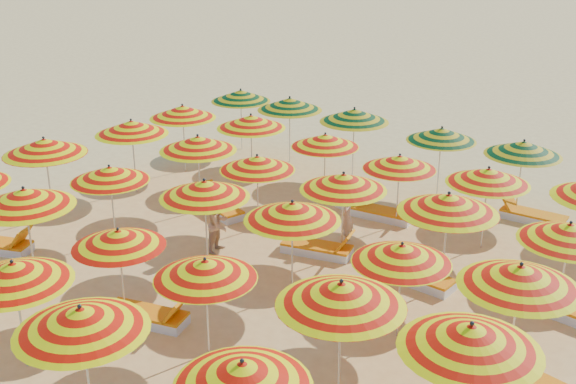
# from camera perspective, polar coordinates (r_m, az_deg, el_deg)

# --- Properties ---
(ground) EXTENTS (120.00, 120.00, 0.00)m
(ground) POSITION_cam_1_polar(r_m,az_deg,el_deg) (17.29, -0.96, -5.44)
(ground) COLOR #F7C56E
(ground) RESTS_ON ground
(umbrella_2) EXTENTS (2.47, 2.47, 2.17)m
(umbrella_2) POSITION_cam_1_polar(r_m,az_deg,el_deg) (13.49, -20.88, -6.00)
(umbrella_2) COLOR silver
(umbrella_2) RESTS_ON ground
(umbrella_3) EXTENTS (2.68, 2.68, 2.23)m
(umbrella_3) POSITION_cam_1_polar(r_m,az_deg,el_deg) (11.64, -16.04, -9.67)
(umbrella_3) COLOR silver
(umbrella_3) RESTS_ON ground
(umbrella_4) EXTENTS (2.31, 2.31, 2.10)m
(umbrella_4) POSITION_cam_1_polar(r_m,az_deg,el_deg) (10.25, -3.63, -14.18)
(umbrella_4) COLOR silver
(umbrella_4) RESTS_ON ground
(umbrella_7) EXTENTS (2.86, 2.86, 2.29)m
(umbrella_7) POSITION_cam_1_polar(r_m,az_deg,el_deg) (16.56, -20.11, -0.44)
(umbrella_7) COLOR silver
(umbrella_7) RESTS_ON ground
(umbrella_8) EXTENTS (2.43, 2.43, 1.98)m
(umbrella_8) POSITION_cam_1_polar(r_m,az_deg,el_deg) (14.68, -13.25, -3.60)
(umbrella_8) COLOR silver
(umbrella_8) RESTS_ON ground
(umbrella_9) EXTENTS (2.50, 2.50, 2.02)m
(umbrella_9) POSITION_cam_1_polar(r_m,az_deg,el_deg) (13.12, -6.56, -6.10)
(umbrella_9) COLOR silver
(umbrella_9) RESTS_ON ground
(umbrella_10) EXTENTS (2.29, 2.29, 2.29)m
(umbrella_10) POSITION_cam_1_polar(r_m,az_deg,el_deg) (11.78, 4.21, -8.06)
(umbrella_10) COLOR silver
(umbrella_10) RESTS_ON ground
(umbrella_11) EXTENTS (2.29, 2.29, 2.27)m
(umbrella_11) POSITION_cam_1_polar(r_m,az_deg,el_deg) (11.03, 14.23, -11.08)
(umbrella_11) COLOR silver
(umbrella_11) RESTS_ON ground
(umbrella_12) EXTENTS (2.51, 2.51, 2.32)m
(umbrella_12) POSITION_cam_1_polar(r_m,az_deg,el_deg) (19.94, -18.69, 3.43)
(umbrella_12) COLOR silver
(umbrella_12) RESTS_ON ground
(umbrella_13) EXTENTS (2.20, 2.20, 2.05)m
(umbrella_13) POSITION_cam_1_polar(r_m,az_deg,el_deg) (18.11, -13.91, 1.40)
(umbrella_13) COLOR silver
(umbrella_13) RESTS_ON ground
(umbrella_14) EXTENTS (2.55, 2.55, 2.19)m
(umbrella_14) POSITION_cam_1_polar(r_m,az_deg,el_deg) (16.38, -6.62, 0.22)
(umbrella_14) COLOR silver
(umbrella_14) RESTS_ON ground
(umbrella_15) EXTENTS (2.48, 2.48, 2.19)m
(umbrella_15) POSITION_cam_1_polar(r_m,az_deg,el_deg) (15.08, 0.34, -1.55)
(umbrella_15) COLOR silver
(umbrella_15) RESTS_ON ground
(umbrella_16) EXTENTS (2.37, 2.37, 2.03)m
(umbrella_16) POSITION_cam_1_polar(r_m,az_deg,el_deg) (13.75, 8.98, -4.83)
(umbrella_16) COLOR silver
(umbrella_16) RESTS_ON ground
(umbrella_17) EXTENTS (2.78, 2.78, 2.25)m
(umbrella_17) POSITION_cam_1_polar(r_m,az_deg,el_deg) (12.99, 17.86, -6.36)
(umbrella_17) COLOR silver
(umbrella_17) RESTS_ON ground
(umbrella_18) EXTENTS (2.13, 2.13, 2.24)m
(umbrella_18) POSITION_cam_1_polar(r_m,az_deg,el_deg) (21.31, -12.27, 5.00)
(umbrella_18) COLOR silver
(umbrella_18) RESTS_ON ground
(umbrella_19) EXTENTS (2.48, 2.48, 2.22)m
(umbrella_19) POSITION_cam_1_polar(r_m,az_deg,el_deg) (19.57, -7.13, 3.83)
(umbrella_19) COLOR silver
(umbrella_19) RESTS_ON ground
(umbrella_20) EXTENTS (2.46, 2.46, 2.06)m
(umbrella_20) POSITION_cam_1_polar(r_m,az_deg,el_deg) (18.34, -2.45, 2.30)
(umbrella_20) COLOR silver
(umbrella_20) RESTS_ON ground
(umbrella_21) EXTENTS (2.47, 2.47, 2.18)m
(umbrella_21) POSITION_cam_1_polar(r_m,az_deg,el_deg) (16.80, 4.40, 0.80)
(umbrella_21) COLOR silver
(umbrella_21) RESTS_ON ground
(umbrella_22) EXTENTS (2.72, 2.72, 2.31)m
(umbrella_22) POSITION_cam_1_polar(r_m,az_deg,el_deg) (15.59, 12.55, -0.89)
(umbrella_22) COLOR silver
(umbrella_22) RESTS_ON ground
(umbrella_23) EXTENTS (2.45, 2.45, 2.13)m
(umbrella_23) POSITION_cam_1_polar(r_m,az_deg,el_deg) (15.27, 21.36, -3.02)
(umbrella_23) COLOR silver
(umbrella_23) RESTS_ON ground
(umbrella_24) EXTENTS (2.67, 2.67, 2.21)m
(umbrella_24) POSITION_cam_1_polar(r_m,az_deg,el_deg) (22.84, -8.33, 6.28)
(umbrella_24) COLOR silver
(umbrella_24) RESTS_ON ground
(umbrella_25) EXTENTS (2.33, 2.33, 2.19)m
(umbrella_25) POSITION_cam_1_polar(r_m,az_deg,el_deg) (21.59, -2.94, 5.57)
(umbrella_25) COLOR silver
(umbrella_25) RESTS_ON ground
(umbrella_26) EXTENTS (1.94, 1.94, 2.04)m
(umbrella_26) POSITION_cam_1_polar(r_m,az_deg,el_deg) (20.24, 2.95, 4.08)
(umbrella_26) COLOR silver
(umbrella_26) RESTS_ON ground
(umbrella_27) EXTENTS (2.09, 2.09, 2.02)m
(umbrella_27) POSITION_cam_1_polar(r_m,az_deg,el_deg) (18.71, 8.81, 2.33)
(umbrella_27) COLOR silver
(umbrella_27) RESTS_ON ground
(umbrella_28) EXTENTS (2.48, 2.48, 2.14)m
(umbrella_28) POSITION_cam_1_polar(r_m,az_deg,el_deg) (17.87, 15.54, 1.22)
(umbrella_28) COLOR silver
(umbrella_28) RESTS_ON ground
(umbrella_30) EXTENTS (2.52, 2.52, 2.16)m
(umbrella_30) POSITION_cam_1_polar(r_m,az_deg,el_deg) (24.87, -3.76, 7.60)
(umbrella_30) COLOR silver
(umbrella_30) RESTS_ON ground
(umbrella_31) EXTENTS (2.70, 2.70, 2.23)m
(umbrella_31) POSITION_cam_1_polar(r_m,az_deg,el_deg) (23.45, 0.13, 6.96)
(umbrella_31) COLOR silver
(umbrella_31) RESTS_ON ground
(umbrella_32) EXTENTS (2.71, 2.71, 2.25)m
(umbrella_32) POSITION_cam_1_polar(r_m,az_deg,el_deg) (22.13, 5.26, 6.04)
(umbrella_32) COLOR silver
(umbrella_32) RESTS_ON ground
(umbrella_33) EXTENTS (2.44, 2.44, 2.11)m
(umbrella_33) POSITION_cam_1_polar(r_m,az_deg,el_deg) (21.00, 12.04, 4.47)
(umbrella_33) COLOR silver
(umbrella_33) RESTS_ON ground
(umbrella_34) EXTENTS (2.19, 2.19, 2.17)m
(umbrella_34) POSITION_cam_1_polar(r_m,az_deg,el_deg) (20.17, 18.11, 3.30)
(umbrella_34) COLOR silver
(umbrella_34) RESTS_ON ground
(lounger_1) EXTENTS (1.82, 1.00, 0.69)m
(lounger_1) POSITION_cam_1_polar(r_m,az_deg,el_deg) (15.06, -10.96, -9.57)
(lounger_1) COLOR white
(lounger_1) RESTS_ON ground
(lounger_4) EXTENTS (1.83, 1.09, 0.69)m
(lounger_4) POSITION_cam_1_polar(r_m,az_deg,el_deg) (19.98, -5.51, -1.23)
(lounger_4) COLOR white
(lounger_4) RESTS_ON ground
(lounger_5) EXTENTS (1.82, 0.97, 0.69)m
(lounger_5) POSITION_cam_1_polar(r_m,az_deg,el_deg) (17.55, 2.44, -4.48)
(lounger_5) COLOR white
(lounger_5) RESTS_ON ground
(lounger_6) EXTENTS (1.77, 0.71, 0.69)m
(lounger_6) POSITION_cam_1_polar(r_m,az_deg,el_deg) (16.50, 9.99, -6.59)
(lounger_6) COLOR white
(lounger_6) RESTS_ON ground
(lounger_8) EXTENTS (1.83, 1.09, 0.69)m
(lounger_8) POSITION_cam_1_polar(r_m,az_deg,el_deg) (20.52, 4.32, -0.57)
(lounger_8) COLOR white
(lounger_8) RESTS_ON ground
(lounger_9) EXTENTS (1.78, 0.73, 0.69)m
(lounger_9) POSITION_cam_1_polar(r_m,az_deg,el_deg) (19.68, 7.54, -1.69)
(lounger_9) COLOR white
(lounger_9) RESTS_ON ground
(lounger_10) EXTENTS (1.74, 0.61, 0.69)m
(lounger_10) POSITION_cam_1_polar(r_m,az_deg,el_deg) (20.44, 18.70, -1.79)
(lounger_10) COLOR white
(lounger_10) RESTS_ON ground
(beachgoer_b) EXTENTS (0.62, 0.75, 1.38)m
(beachgoer_b) POSITION_cam_1_polar(r_m,az_deg,el_deg) (17.58, -5.49, -2.58)
(beachgoer_b) COLOR tan
(beachgoer_b) RESTS_ON ground
(beachgoer_a) EXTENTS (0.47, 0.58, 1.36)m
(beachgoer_a) POSITION_cam_1_polar(r_m,az_deg,el_deg) (17.98, 4.66, -2.02)
(beachgoer_a) COLOR tan
(beachgoer_a) RESTS_ON ground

